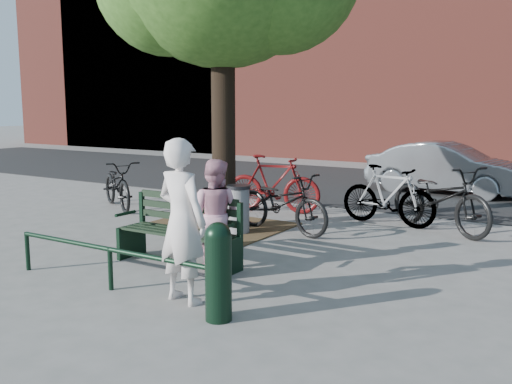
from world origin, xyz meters
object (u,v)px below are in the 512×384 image
Objects in this scene: park_bench at (181,229)px; litter_bin at (239,209)px; person_right at (214,214)px; parked_car at (447,168)px; bicycle_c at (282,203)px; person_left at (182,221)px; bollard at (218,268)px.

park_bench is 1.96m from litter_bin.
litter_bin is at bearing -78.83° from person_right.
litter_bin is at bearing 168.32° from parked_car.
bicycle_c is at bearing 85.31° from park_bench.
person_right reaches higher than litter_bin.
parked_car reaches higher than bicycle_c.
person_right reaches higher than parked_car.
park_bench is 0.98× the size of person_left.
person_left is 1.24× the size of person_right.
person_left is at bearing 159.28° from bollard.
bollard is (1.10, -1.45, -0.19)m from person_right.
person_left is 0.93× the size of bicycle_c.
bicycle_c is (-0.30, 2.30, -0.21)m from person_right.
bollard is at bearing -149.02° from bicycle_c.
bollard is (0.65, -0.25, -0.36)m from person_left.
parked_car is at bearing -2.41° from bicycle_c.
bicycle_c reaches higher than park_bench.
bollard is at bearing 166.68° from person_left.
park_bench is 2.11m from bollard.
person_right is 2.06m from litter_bin.
person_left is at bearing -66.64° from litter_bin.
person_right is at bearing 8.15° from park_bench.
bicycle_c is (0.19, 2.37, 0.02)m from park_bench.
bicycle_c is (-1.41, 3.75, -0.03)m from bollard.
person_left is 0.78m from bollard.
park_bench is at bearing -174.28° from bicycle_c.
park_bench is at bearing -79.17° from litter_bin.
litter_bin is at bearing 100.83° from park_bench.
person_right is 1.78× the size of litter_bin.
person_right reaches higher than park_bench.
bicycle_c is at bearing 38.65° from litter_bin.
person_right is 1.45× the size of bollard.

